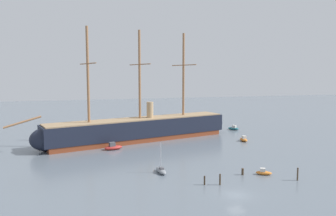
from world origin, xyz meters
TOP-DOWN VIEW (x-y plane):
  - ground_plane at (0.00, 0.00)m, footprint 400.00×400.00m
  - tall_ship at (-5.94, 45.34)m, footprint 62.45×21.83m
  - sailboat_foreground_left at (-8.19, 14.35)m, footprint 1.58×4.50m
  - motorboat_foreground_right at (9.89, 7.91)m, footprint 3.15×2.50m
  - motorboat_alongside_bow at (-14.60, 36.15)m, footprint 4.82×2.77m
  - motorboat_alongside_stern at (21.59, 36.34)m, footprint 1.82×3.82m
  - motorboat_far_left at (-30.15, 57.26)m, footprint 2.72×4.81m
  - motorboat_far_right at (27.59, 53.90)m, footprint 3.67×3.95m
  - mooring_piling_nearest at (-0.40, 4.97)m, footprint 0.29×0.29m
  - mooring_piling_left_pair at (13.76, 3.31)m, footprint 0.27×0.27m
  - mooring_piling_right_pair at (-2.90, 5.72)m, footprint 0.28×0.28m
  - mooring_piling_midwater at (6.04, 8.89)m, footprint 0.43×0.43m

SIDE VIEW (x-z plane):
  - ground_plane at x=0.00m, z-range 0.00..0.00m
  - motorboat_foreground_right at x=9.89m, z-range -0.18..1.05m
  - sailboat_foreground_left at x=-8.19m, z-range -2.40..3.37m
  - motorboat_alongside_stern at x=21.59m, z-range -0.23..1.33m
  - motorboat_far_right at x=27.59m, z-range -0.24..1.37m
  - mooring_piling_midwater at x=6.04m, z-range 0.00..1.23m
  - motorboat_far_left at x=-30.15m, z-range -0.28..1.62m
  - motorboat_alongside_bow at x=-14.60m, z-range -0.28..1.62m
  - mooring_piling_right_pair at x=-2.90m, z-range 0.00..1.54m
  - mooring_piling_nearest at x=-0.40m, z-range 0.00..1.91m
  - mooring_piling_left_pair at x=13.76m, z-range 0.00..2.30m
  - tall_ship at x=-5.94m, z-range -11.98..18.65m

